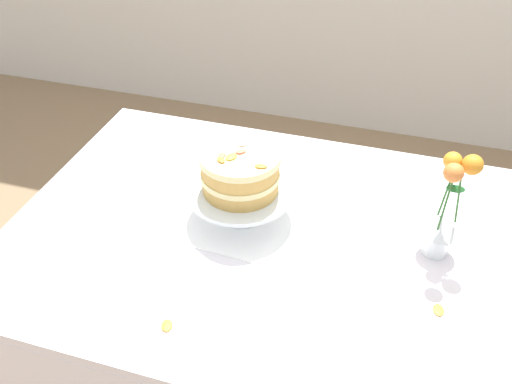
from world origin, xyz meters
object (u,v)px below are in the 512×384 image
at_px(dining_table, 264,263).
at_px(flower_vase, 445,215).
at_px(layer_cake, 240,171).
at_px(cake_stand, 241,194).

distance_m(dining_table, flower_vase, 0.50).
xyz_separation_m(dining_table, layer_cake, (-0.09, 0.07, 0.25)).
height_order(cake_stand, layer_cake, layer_cake).
relative_size(cake_stand, flower_vase, 0.95).
distance_m(dining_table, cake_stand, 0.21).
relative_size(dining_table, cake_stand, 4.83).
bearing_deg(flower_vase, dining_table, -170.13).
height_order(cake_stand, flower_vase, flower_vase).
xyz_separation_m(cake_stand, layer_cake, (-0.00, -0.00, 0.08)).
xyz_separation_m(cake_stand, flower_vase, (0.53, 0.01, 0.05)).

